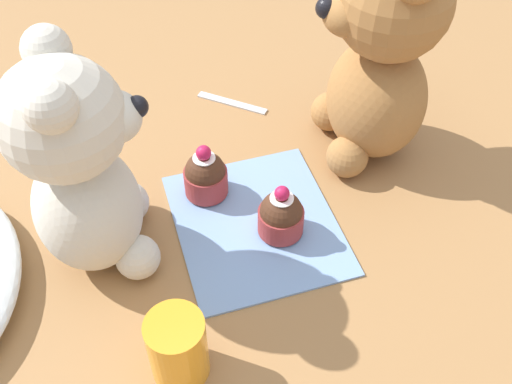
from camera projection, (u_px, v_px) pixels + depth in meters
ground_plane at (256, 224)px, 0.70m from camera, size 4.00×4.00×0.00m
knitted_placemat at (256, 223)px, 0.70m from camera, size 0.21×0.18×0.01m
teddy_bear_cream at (81, 169)px, 0.59m from camera, size 0.13×0.14×0.26m
teddy_bear_tan at (380, 56)px, 0.70m from camera, size 0.15×0.16×0.28m
cupcake_near_cream_bear at (205, 175)px, 0.71m from camera, size 0.05×0.05×0.07m
cupcake_near_tan_bear at (281, 215)px, 0.67m from camera, size 0.05×0.05×0.07m
juice_glass at (178, 348)px, 0.55m from camera, size 0.06×0.06×0.08m
teaspoon at (232, 102)px, 0.86m from camera, size 0.08×0.09×0.01m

